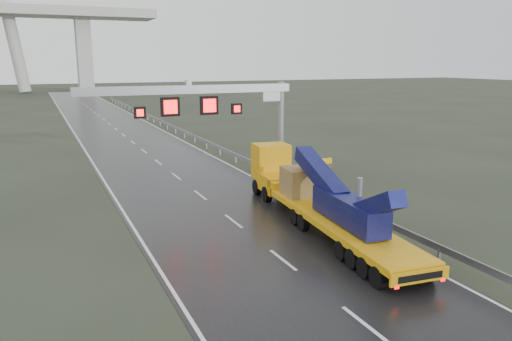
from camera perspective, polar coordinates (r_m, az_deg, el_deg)
name	(u,v)px	position (r m, az deg, el deg)	size (l,w,h in m)	color
ground	(332,299)	(19.32, 8.65, -14.30)	(400.00, 400.00, 0.00)	#272C1F
road	(133,142)	(55.93, -13.90, 3.14)	(11.00, 200.00, 0.02)	black
guardrail	(216,146)	(47.76, -4.55, 2.77)	(0.20, 140.00, 1.40)	gray
sign_gantry	(219,106)	(34.58, -4.29, 7.33)	(14.90, 1.20, 7.42)	silver
heavy_haul_truck	(309,192)	(27.81, 6.09, -2.46)	(3.96, 17.10, 3.98)	#E2BC0C
exit_sign_pair	(323,168)	(33.87, 7.63, 0.30)	(1.34, 0.10, 2.30)	gray
striped_barrier	(311,183)	(33.98, 6.35, -1.47)	(0.64, 0.34, 1.08)	red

